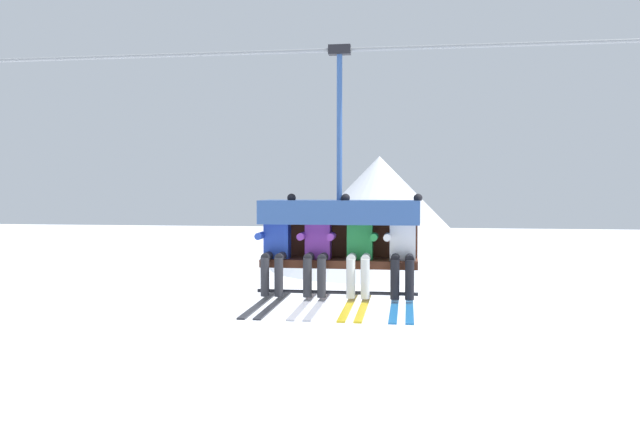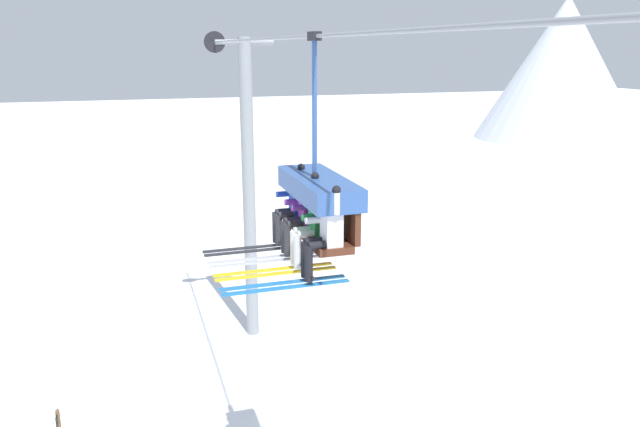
# 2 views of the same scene
# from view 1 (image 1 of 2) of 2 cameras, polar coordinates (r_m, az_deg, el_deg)

# --- Properties ---
(mountain_peak_central) EXTENTS (18.68, 18.68, 9.53)m
(mountain_peak_central) POSITION_cam_1_polar(r_m,az_deg,el_deg) (53.18, 5.43, 0.11)
(mountain_peak_central) COLOR white
(mountain_peak_central) RESTS_ON ground_plane
(lift_cable) EXTENTS (17.87, 0.05, 0.05)m
(lift_cable) POSITION_cam_1_polar(r_m,az_deg,el_deg) (8.32, -5.79, 14.44)
(lift_cable) COLOR gray
(chairlift_chair) EXTENTS (2.03, 0.74, 3.11)m
(chairlift_chair) POSITION_cam_1_polar(r_m,az_deg,el_deg) (8.04, 1.84, -0.73)
(chairlift_chair) COLOR #512819
(skier_blue) EXTENTS (0.48, 1.70, 1.34)m
(skier_blue) POSITION_cam_1_polar(r_m,az_deg,el_deg) (7.97, -4.07, -2.86)
(skier_blue) COLOR #2847B7
(skier_purple) EXTENTS (0.46, 1.70, 1.23)m
(skier_purple) POSITION_cam_1_polar(r_m,az_deg,el_deg) (7.87, -0.28, -3.07)
(skier_purple) COLOR purple
(skier_green) EXTENTS (0.48, 1.70, 1.34)m
(skier_green) POSITION_cam_1_polar(r_m,az_deg,el_deg) (7.82, 3.60, -2.96)
(skier_green) COLOR #23843D
(skier_white) EXTENTS (0.48, 1.70, 1.34)m
(skier_white) POSITION_cam_1_polar(r_m,az_deg,el_deg) (7.80, 7.58, -2.99)
(skier_white) COLOR silver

